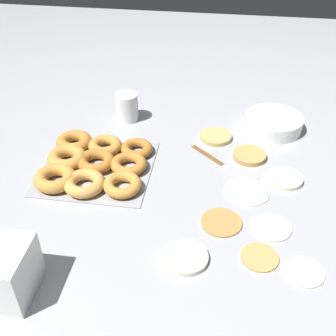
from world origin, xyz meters
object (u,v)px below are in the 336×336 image
pancake_4 (260,257)px  pancake_7 (187,258)px  pancake_0 (247,190)px  pancake_6 (285,179)px  pancake_1 (249,156)px  pancake_5 (304,271)px  paper_cup (127,107)px  pancake_8 (216,137)px  pancake_2 (221,222)px  spatula (230,169)px  batter_bowl (273,123)px  pancake_3 (272,227)px  donut_tray (93,163)px

pancake_4 → pancake_7: size_ratio=0.86×
pancake_0 → pancake_6: size_ratio=1.21×
pancake_1 → pancake_4: 0.38m
pancake_5 → paper_cup: size_ratio=0.92×
pancake_8 → pancake_2: bearing=5.5°
pancake_2 → pancake_4: same height
pancake_2 → paper_cup: size_ratio=1.08×
pancake_1 → pancake_8: size_ratio=0.98×
pancake_8 → spatula: pancake_8 is taller
pancake_0 → pancake_7: pancake_7 is taller
pancake_4 → paper_cup: paper_cup is taller
pancake_0 → paper_cup: size_ratio=1.27×
pancake_5 → batter_bowl: (-0.58, -0.04, 0.02)m
pancake_3 → paper_cup: 0.64m
pancake_0 → pancake_2: (0.13, -0.06, 0.00)m
pancake_8 → batter_bowl: bearing=115.2°
pancake_1 → pancake_5: size_ratio=1.13×
pancake_7 → pancake_8: 0.50m
pancake_2 → pancake_1: bearing=166.5°
paper_cup → pancake_6: bearing=62.8°
pancake_1 → batter_bowl: bearing=156.5°
pancake_0 → pancake_5: (0.25, 0.12, 0.00)m
pancake_1 → pancake_0: bearing=-2.1°
pancake_3 → spatula: size_ratio=0.47×
pancake_7 → spatula: size_ratio=0.49×
pancake_4 → paper_cup: bearing=-142.2°
pancake_2 → batter_bowl: (-0.46, 0.14, 0.02)m
donut_tray → pancake_8: bearing=122.0°
pancake_4 → spatula: pancake_4 is taller
pancake_7 → pancake_6: bearing=143.6°
pancake_1 → pancake_3: (0.28, 0.05, -0.00)m
paper_cup → spatula: (0.23, 0.35, -0.04)m
spatula → pancake_8: bearing=149.4°
pancake_8 → pancake_5: bearing=23.7°
pancake_1 → pancake_8: pancake_1 is taller
pancake_0 → pancake_5: bearing=25.3°
batter_bowl → paper_cup: 0.48m
batter_bowl → spatula: bearing=-28.1°
pancake_3 → pancake_6: size_ratio=0.97×
pancake_5 → pancake_7: pancake_7 is taller
pancake_5 → spatula: size_ratio=0.43×
pancake_7 → pancake_4: bearing=100.1°
pancake_0 → donut_tray: donut_tray is taller
pancake_4 → pancake_8: pancake_8 is taller
pancake_8 → donut_tray: 0.39m
pancake_7 → spatula: (-0.34, 0.08, -0.00)m
pancake_1 → pancake_4: size_ratio=1.13×
donut_tray → batter_bowl: bearing=119.7°
pancake_5 → pancake_0: bearing=-154.7°
pancake_3 → batter_bowl: (-0.45, 0.02, 0.02)m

